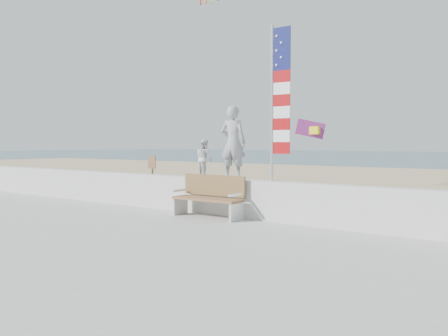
{
  "coord_description": "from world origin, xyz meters",
  "views": [
    {
      "loc": [
        6.93,
        -7.26,
        1.94
      ],
      "look_at": [
        0.2,
        1.8,
        1.35
      ],
      "focal_mm": 38.0,
      "sensor_mm": 36.0,
      "label": 1
    }
  ],
  "objects": [
    {
      "name": "child",
      "position": [
        -0.57,
        2.0,
        1.56
      ],
      "size": [
        0.57,
        0.51,
        0.96
      ],
      "primitive_type": "imported",
      "rotation": [
        0.0,
        0.0,
        2.78
      ],
      "color": "silver",
      "rests_on": "seawall"
    },
    {
      "name": "flag",
      "position": [
        1.53,
        2.0,
        2.99
      ],
      "size": [
        0.5,
        0.08,
        3.5
      ],
      "color": "silver",
      "rests_on": "seawall"
    },
    {
      "name": "sand",
      "position": [
        0.0,
        9.0,
        0.04
      ],
      "size": [
        90.0,
        40.0,
        0.08
      ],
      "primitive_type": "cube",
      "color": "tan",
      "rests_on": "ground"
    },
    {
      "name": "bench",
      "position": [
        -0.04,
        1.55,
        0.69
      ],
      "size": [
        1.8,
        0.57,
        1.0
      ],
      "color": "#8C613D",
      "rests_on": "boardwalk"
    },
    {
      "name": "ground",
      "position": [
        0.0,
        0.0,
        0.0
      ],
      "size": [
        220.0,
        220.0,
        0.0
      ],
      "primitive_type": "plane",
      "color": "#2E4E5D",
      "rests_on": "ground"
    },
    {
      "name": "parafoil_kite",
      "position": [
        0.37,
        6.07,
        2.37
      ],
      "size": [
        0.93,
        0.66,
        0.64
      ],
      "color": "#FF211C",
      "rests_on": "ground"
    },
    {
      "name": "seawall",
      "position": [
        0.0,
        2.0,
        0.63
      ],
      "size": [
        30.0,
        0.35,
        0.9
      ],
      "primitive_type": "cube",
      "color": "silver",
      "rests_on": "boardwalk"
    },
    {
      "name": "adult",
      "position": [
        0.32,
        2.0,
        1.96
      ],
      "size": [
        0.71,
        0.53,
        1.76
      ],
      "primitive_type": "imported",
      "rotation": [
        0.0,
        0.0,
        3.32
      ],
      "color": "#98989D",
      "rests_on": "seawall"
    },
    {
      "name": "sign",
      "position": [
        -4.09,
        3.66,
        0.94
      ],
      "size": [
        0.32,
        0.07,
        1.46
      ],
      "color": "olive",
      "rests_on": "sand"
    }
  ]
}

